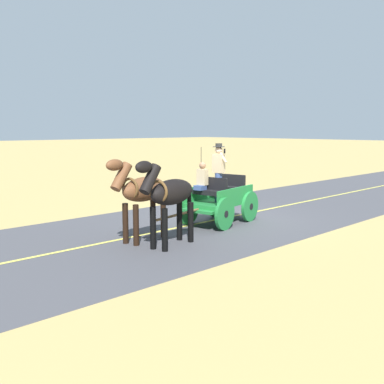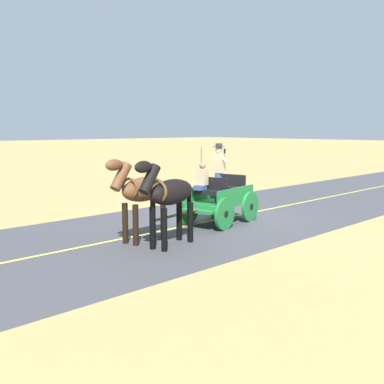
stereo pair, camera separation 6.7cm
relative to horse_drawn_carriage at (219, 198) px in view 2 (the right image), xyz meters
name	(u,v)px [view 2 (the right image)]	position (x,y,z in m)	size (l,w,h in m)	color
ground_plane	(224,219)	(0.40, -0.67, -0.82)	(200.00, 200.00, 0.00)	tan
road_surface	(224,218)	(0.40, -0.67, -0.81)	(6.76, 160.00, 0.01)	#424247
road_centre_stripe	(224,218)	(0.40, -0.67, -0.81)	(0.12, 160.00, 0.00)	#DBCC4C
horse_drawn_carriage	(219,198)	(0.00, 0.00, 0.00)	(1.85, 4.51, 2.50)	#1E7233
horse_near_side	(169,194)	(-1.03, 2.89, 0.51)	(0.87, 2.15, 2.21)	black
horse_off_side	(141,191)	(-0.12, 3.06, 0.51)	(0.85, 2.15, 2.21)	brown
traffic_cone	(220,193)	(3.24, -3.52, -0.57)	(0.32, 0.32, 0.50)	orange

